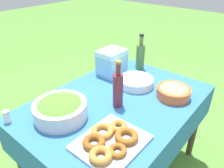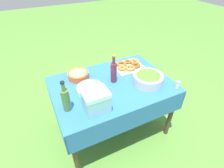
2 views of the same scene
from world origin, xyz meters
name	(u,v)px [view 1 (image 1 of 2)]	position (x,y,z in m)	size (l,w,h in m)	color
picnic_table	(117,112)	(0.00, 0.00, 0.60)	(1.24, 0.88, 0.69)	#2D6BB2
salad_bowl	(60,109)	(-0.35, 0.15, 0.76)	(0.31, 0.31, 0.12)	silver
pasta_bowl	(174,91)	(0.28, -0.26, 0.74)	(0.23, 0.23, 0.09)	#E05B28
donut_platter	(110,141)	(-0.33, -0.21, 0.72)	(0.35, 0.30, 0.05)	silver
plate_stack	(136,82)	(0.25, 0.02, 0.72)	(0.26, 0.26, 0.06)	white
olive_oil_bottle	(140,56)	(0.51, 0.16, 0.81)	(0.07, 0.07, 0.30)	#4C7238
wine_bottle	(118,89)	(-0.04, -0.03, 0.82)	(0.07, 0.07, 0.31)	maroon
cooler_box	(112,62)	(0.29, 0.29, 0.80)	(0.21, 0.17, 0.20)	#8CC6E5
salt_shaker	(7,117)	(-0.57, 0.35, 0.73)	(0.04, 0.04, 0.08)	white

